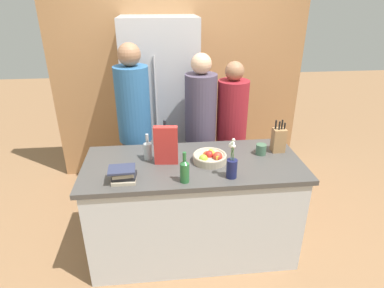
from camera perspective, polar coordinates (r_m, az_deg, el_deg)
ground_plane at (r=3.16m, az=0.20°, el=-17.72°), size 14.00×14.00×0.00m
kitchen_island at (r=2.87m, az=0.21°, el=-11.13°), size 1.79×0.78×0.90m
back_wall_wood at (r=3.95m, az=-2.30°, el=12.73°), size 2.99×0.12×2.60m
refrigerator at (r=3.68m, az=-5.38°, el=6.44°), size 0.80×0.63×1.95m
fruit_bowl at (r=2.62m, az=3.21°, el=-2.37°), size 0.28×0.28×0.11m
knife_block at (r=2.87m, az=15.13°, el=0.73°), size 0.11×0.09×0.29m
flower_vase at (r=2.40m, az=7.09°, el=-3.81°), size 0.08×0.08×0.33m
cereal_box at (r=2.56m, az=-4.66°, el=-0.24°), size 0.19×0.08×0.32m
coffee_mug at (r=2.81m, az=12.15°, el=-0.91°), size 0.09×0.12×0.09m
book_stack at (r=2.41m, az=-12.12°, el=-5.28°), size 0.20×0.17×0.11m
bottle_oil at (r=2.67m, az=-7.88°, el=-0.94°), size 0.07×0.07×0.23m
bottle_vinegar at (r=2.33m, az=-1.33°, el=-4.69°), size 0.07×0.07×0.24m
bottle_wine at (r=2.84m, az=-4.80°, el=1.22°), size 0.07×0.07×0.26m
person_at_sink at (r=3.15m, az=-10.14°, el=3.46°), size 0.32×0.32×1.77m
person_in_blue at (r=3.21m, az=1.52°, el=3.10°), size 0.31×0.31×1.66m
person_in_red_tee at (r=3.31m, az=7.01°, el=2.64°), size 0.31×0.31×1.58m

